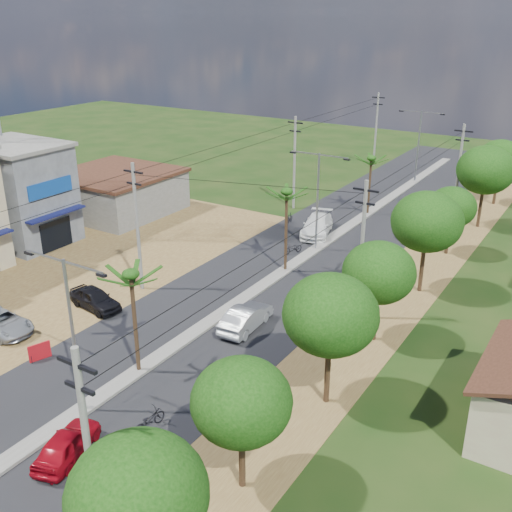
% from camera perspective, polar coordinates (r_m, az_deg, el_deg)
% --- Properties ---
extents(ground, '(160.00, 160.00, 0.00)m').
position_cam_1_polar(ground, '(31.27, -16.15, -13.98)').
color(ground, black).
rests_on(ground, ground).
extents(road, '(12.00, 110.00, 0.04)m').
position_cam_1_polar(road, '(40.99, -0.65, -3.82)').
color(road, black).
rests_on(road, ground).
extents(median, '(1.00, 90.00, 0.18)m').
position_cam_1_polar(median, '(43.28, 1.49, -2.26)').
color(median, '#605E56').
rests_on(median, ground).
extents(dirt_lot_west, '(18.00, 46.00, 0.04)m').
position_cam_1_polar(dirt_lot_west, '(46.05, -21.54, -2.44)').
color(dirt_lot_west, brown).
rests_on(dirt_lot_west, ground).
extents(dirt_shoulder_east, '(5.00, 90.00, 0.03)m').
position_cam_1_polar(dirt_shoulder_east, '(37.60, 10.39, -6.79)').
color(dirt_shoulder_east, brown).
rests_on(dirt_shoulder_east, ground).
extents(shophouse_grey, '(9.00, 6.40, 8.30)m').
position_cam_1_polar(shophouse_grey, '(53.37, -21.67, 5.59)').
color(shophouse_grey, '#4B4D52').
rests_on(shophouse_grey, ground).
extents(low_shed, '(10.40, 10.40, 3.95)m').
position_cam_1_polar(low_shed, '(59.43, -13.17, 5.96)').
color(low_shed, '#605E56').
rests_on(low_shed, ground).
extents(tree_east_a, '(4.40, 4.40, 6.37)m').
position_cam_1_polar(tree_east_a, '(19.79, -11.21, -21.43)').
color(tree_east_a, black).
rests_on(tree_east_a, ground).
extents(tree_east_b, '(4.00, 4.00, 5.83)m').
position_cam_1_polar(tree_east_b, '(23.70, -1.40, -13.71)').
color(tree_east_b, black).
rests_on(tree_east_b, ground).
extents(tree_east_c, '(4.60, 4.60, 6.83)m').
position_cam_1_polar(tree_east_c, '(28.38, 7.12, -5.58)').
color(tree_east_c, black).
rests_on(tree_east_c, ground).
extents(tree_east_d, '(4.20, 4.20, 6.13)m').
position_cam_1_polar(tree_east_d, '(34.58, 11.62, -1.56)').
color(tree_east_d, black).
rests_on(tree_east_d, ground).
extents(tree_east_e, '(4.80, 4.80, 7.14)m').
position_cam_1_polar(tree_east_e, '(41.41, 15.98, 3.15)').
color(tree_east_e, black).
rests_on(tree_east_e, ground).
extents(tree_east_f, '(3.80, 3.80, 5.52)m').
position_cam_1_polar(tree_east_f, '(49.27, 18.15, 4.43)').
color(tree_east_f, black).
rests_on(tree_east_f, ground).
extents(tree_east_g, '(5.00, 5.00, 7.38)m').
position_cam_1_polar(tree_east_g, '(56.37, 21.04, 7.65)').
color(tree_east_g, black).
rests_on(tree_east_g, ground).
extents(tree_east_h, '(4.40, 4.40, 6.52)m').
position_cam_1_polar(tree_east_h, '(64.24, 22.25, 8.56)').
color(tree_east_h, black).
rests_on(tree_east_h, ground).
extents(palm_median_near, '(2.00, 2.00, 6.15)m').
position_cam_1_polar(palm_median_near, '(30.86, -11.81, -2.13)').
color(palm_median_near, black).
rests_on(palm_median_near, ground).
extents(palm_median_mid, '(2.00, 2.00, 6.55)m').
position_cam_1_polar(palm_median_mid, '(42.87, 2.94, 5.78)').
color(palm_median_mid, black).
rests_on(palm_median_mid, ground).
extents(palm_median_far, '(2.00, 2.00, 5.85)m').
position_cam_1_polar(palm_median_far, '(57.10, 10.93, 8.92)').
color(palm_median_far, black).
rests_on(palm_median_far, ground).
extents(streetlight_near, '(5.10, 0.18, 8.00)m').
position_cam_1_polar(streetlight_near, '(28.78, -17.16, -6.23)').
color(streetlight_near, gray).
rests_on(streetlight_near, ground).
extents(streetlight_mid, '(5.10, 0.18, 8.00)m').
position_cam_1_polar(streetlight_mid, '(47.44, 5.90, 5.91)').
color(streetlight_mid, gray).
rests_on(streetlight_mid, ground).
extents(streetlight_far, '(5.10, 0.18, 8.00)m').
position_cam_1_polar(streetlight_far, '(70.17, 15.24, 10.59)').
color(streetlight_far, gray).
rests_on(streetlight_far, ground).
extents(utility_pole_w_b, '(1.60, 0.24, 9.00)m').
position_cam_1_polar(utility_pole_w_b, '(41.04, -11.24, 2.93)').
color(utility_pole_w_b, '#605E56').
rests_on(utility_pole_w_b, ground).
extents(utility_pole_w_c, '(1.60, 0.24, 9.00)m').
position_cam_1_polar(utility_pole_w_c, '(58.29, 3.69, 9.03)').
color(utility_pole_w_c, '#605E56').
rests_on(utility_pole_w_c, ground).
extents(utility_pole_w_d, '(1.60, 0.24, 9.00)m').
position_cam_1_polar(utility_pole_w_d, '(77.05, 11.37, 11.89)').
color(utility_pole_w_d, '#605E56').
rests_on(utility_pole_w_d, ground).
extents(utility_pole_e_a, '(1.60, 0.24, 9.00)m').
position_cam_1_polar(utility_pole_e_a, '(20.74, -15.55, -18.50)').
color(utility_pole_e_a, '#605E56').
rests_on(utility_pole_e_a, ground).
extents(utility_pole_e_b, '(1.60, 0.24, 9.00)m').
position_cam_1_polar(utility_pole_e_b, '(36.77, 10.05, 0.73)').
color(utility_pole_e_b, '#605E56').
rests_on(utility_pole_e_b, ground).
extents(utility_pole_e_c, '(1.60, 0.24, 9.00)m').
position_cam_1_polar(utility_pole_e_c, '(56.94, 18.72, 7.58)').
color(utility_pole_e_c, '#605E56').
rests_on(utility_pole_e_c, ground).
extents(car_red_near, '(2.58, 4.08, 1.29)m').
position_cam_1_polar(car_red_near, '(28.38, -17.56, -16.75)').
color(car_red_near, maroon).
rests_on(car_red_near, ground).
extents(car_silver_mid, '(1.83, 4.54, 1.47)m').
position_cam_1_polar(car_silver_mid, '(36.63, -0.98, -5.94)').
color(car_silver_mid, gray).
rests_on(car_silver_mid, ground).
extents(car_white_far, '(3.75, 5.94, 1.60)m').
position_cam_1_polar(car_white_far, '(52.30, 5.84, 2.89)').
color(car_white_far, silver).
rests_on(car_white_far, ground).
extents(car_parked_silver, '(4.78, 2.41, 1.30)m').
position_cam_1_polar(car_parked_silver, '(39.45, -23.16, -5.85)').
color(car_parked_silver, gray).
rests_on(car_parked_silver, ground).
extents(car_parked_dark, '(4.26, 2.24, 1.38)m').
position_cam_1_polar(car_parked_dark, '(40.41, -15.08, -3.99)').
color(car_parked_dark, black).
rests_on(car_parked_dark, ground).
extents(moto_rider_east, '(0.86, 1.91, 0.97)m').
position_cam_1_polar(moto_rider_east, '(29.12, -10.14, -15.20)').
color(moto_rider_east, black).
rests_on(moto_rider_east, ground).
extents(moto_rider_west_a, '(1.24, 1.86, 0.92)m').
position_cam_1_polar(moto_rider_west_a, '(47.99, 3.55, 0.72)').
color(moto_rider_west_a, black).
rests_on(moto_rider_west_a, ground).
extents(moto_rider_west_b, '(0.73, 1.70, 0.99)m').
position_cam_1_polar(moto_rider_west_b, '(54.81, 3.20, 3.54)').
color(moto_rider_west_b, black).
rests_on(moto_rider_west_b, ground).
extents(roadside_sign, '(0.48, 1.20, 1.04)m').
position_cam_1_polar(roadside_sign, '(35.74, -19.91, -8.58)').
color(roadside_sign, maroon).
rests_on(roadside_sign, ground).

